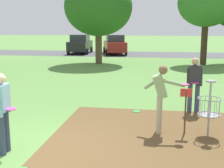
% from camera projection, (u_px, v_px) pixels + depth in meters
% --- Properties ---
extents(ground_plane, '(160.00, 160.00, 0.00)m').
position_uv_depth(ground_plane, '(38.00, 151.00, 6.42)').
color(ground_plane, '#5B8942').
extents(dirt_tee_pad, '(4.89, 4.91, 0.01)m').
position_uv_depth(dirt_tee_pad, '(152.00, 138.00, 7.19)').
color(dirt_tee_pad, brown).
rests_on(dirt_tee_pad, ground).
extents(disc_golf_basket, '(0.98, 0.58, 1.39)m').
position_uv_depth(disc_golf_basket, '(207.00, 106.00, 7.18)').
color(disc_golf_basket, '#9E9EA3').
rests_on(disc_golf_basket, ground).
extents(player_throwing, '(0.41, 0.48, 1.71)m').
position_uv_depth(player_throwing, '(2.00, 109.00, 6.16)').
color(player_throwing, '#384260').
rests_on(player_throwing, ground).
extents(player_waiting_left, '(0.47, 0.41, 1.71)m').
position_uv_depth(player_waiting_left, '(194.00, 82.00, 9.14)').
color(player_waiting_left, '#384260').
rests_on(player_waiting_left, ground).
extents(player_waiting_right, '(1.10, 0.50, 1.71)m').
position_uv_depth(player_waiting_right, '(161.00, 94.00, 7.38)').
color(player_waiting_right, tan).
rests_on(player_waiting_right, ground).
extents(frisbee_far_left, '(0.23, 0.23, 0.02)m').
position_uv_depth(frisbee_far_left, '(136.00, 111.00, 9.38)').
color(frisbee_far_left, green).
rests_on(frisbee_far_left, ground).
extents(tree_near_right, '(3.83, 3.83, 5.84)m').
position_uv_depth(tree_near_right, '(206.00, 3.00, 20.09)').
color(tree_near_right, '#422D1E').
rests_on(tree_near_right, ground).
extents(tree_mid_right, '(4.72, 4.72, 5.96)m').
position_uv_depth(tree_mid_right, '(98.00, 7.00, 20.67)').
color(tree_mid_right, brown).
rests_on(tree_mid_right, ground).
extents(parking_lot_strip, '(36.00, 6.00, 0.01)m').
position_uv_depth(parking_lot_strip, '(132.00, 54.00, 28.68)').
color(parking_lot_strip, '#4C4C51').
rests_on(parking_lot_strip, ground).
extents(parked_car_leftmost, '(2.17, 4.30, 1.84)m').
position_uv_depth(parked_car_leftmost, '(80.00, 44.00, 29.34)').
color(parked_car_leftmost, black).
rests_on(parked_car_leftmost, ground).
extents(parked_car_center_left, '(2.81, 4.52, 1.84)m').
position_uv_depth(parked_car_center_left, '(115.00, 44.00, 28.48)').
color(parked_car_center_left, maroon).
rests_on(parked_car_center_left, ground).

